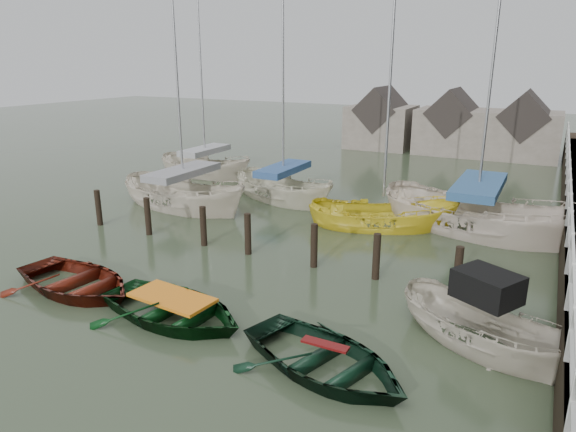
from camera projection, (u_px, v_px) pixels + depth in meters
The scene contains 12 objects.
ground at pixel (228, 296), 14.01m from camera, with size 120.00×120.00×0.00m, color #2B3723.
mooring_pilings at pixel (250, 240), 16.90m from camera, with size 13.72×0.22×1.80m.
far_sheds at pixel (449, 126), 35.17m from camera, with size 14.00×4.08×4.39m.
rowboat_red at pixel (77, 291), 14.37m from camera, with size 2.96×4.15×0.86m, color #50150B.
rowboat_green at pixel (174, 319), 12.78m from camera, with size 2.94×4.11×0.85m, color black.
rowboat_dkgreen at pixel (324, 371), 10.67m from camera, with size 2.83×3.96×0.82m, color black.
motorboat at pixel (480, 343), 11.54m from camera, with size 4.52×3.45×2.55m.
sailboat_a at pixel (185, 206), 22.51m from camera, with size 7.11×3.49×10.76m.
sailboat_b at pixel (283, 198), 23.74m from camera, with size 6.59×4.50×11.11m.
sailboat_c at pixel (382, 226), 19.87m from camera, with size 6.11×3.99×9.93m.
sailboat_d at pixel (474, 230), 19.32m from camera, with size 8.26×5.03×12.14m.
sailboat_e at pixel (206, 174), 28.64m from camera, with size 6.24×2.76×10.29m.
Camera 1 is at (7.34, -10.56, 6.20)m, focal length 32.00 mm.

